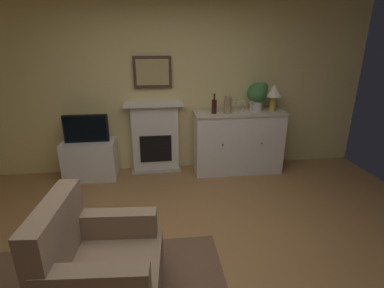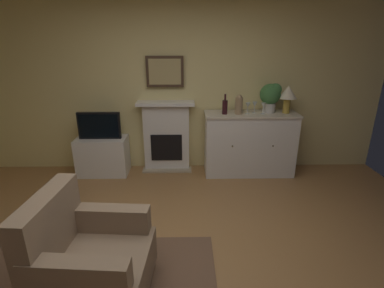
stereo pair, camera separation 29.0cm
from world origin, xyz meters
name	(u,v)px [view 1 (the left image)]	position (x,y,z in m)	size (l,w,h in m)	color
ground_plane	(185,274)	(0.00, 0.00, -0.05)	(6.17, 4.76, 0.10)	#9E7042
wall_rear	(169,86)	(0.00, 2.35, 1.31)	(6.17, 0.06, 2.62)	#EAD68C
fireplace_unit	(155,137)	(-0.23, 2.22, 0.55)	(0.87, 0.30, 1.10)	white
framed_picture	(153,72)	(-0.23, 2.27, 1.53)	(0.55, 0.04, 0.45)	#473323
sideboard_cabinet	(238,142)	(1.04, 2.04, 0.48)	(1.37, 0.49, 0.96)	white
table_lamp	(274,92)	(1.55, 2.04, 1.24)	(0.26, 0.26, 0.40)	#B79338
wine_bottle	(214,106)	(0.64, 2.00, 1.06)	(0.08, 0.08, 0.29)	#331419
wine_glass_left	(236,104)	(0.97, 2.01, 1.08)	(0.07, 0.07, 0.16)	silver
wine_glass_center	(243,103)	(1.08, 2.06, 1.08)	(0.07, 0.07, 0.16)	silver
wine_glass_right	(251,104)	(1.19, 1.99, 1.08)	(0.07, 0.07, 0.16)	silver
vase_decorative	(228,104)	(0.84, 1.99, 1.10)	(0.11, 0.11, 0.28)	#9E7F5B
tv_cabinet	(90,160)	(-1.21, 2.06, 0.29)	(0.75, 0.42, 0.58)	white
tv_set	(86,129)	(-1.21, 2.04, 0.78)	(0.62, 0.07, 0.40)	black
potted_plant_small	(258,94)	(1.32, 2.09, 1.21)	(0.30, 0.30, 0.43)	beige
armchair	(98,266)	(-0.68, -0.29, 0.38)	(0.86, 0.83, 0.92)	#8C7259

